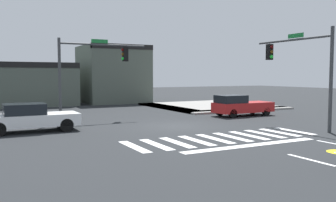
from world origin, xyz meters
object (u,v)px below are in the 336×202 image
(traffic_signal_southeast, at_px, (300,61))
(traffic_signal_northwest, at_px, (93,63))
(car_white, at_px, (30,118))
(car_red, at_px, (240,106))

(traffic_signal_southeast, bearing_deg, traffic_signal_northwest, 46.75)
(traffic_signal_southeast, relative_size, car_white, 1.15)
(traffic_signal_northwest, distance_m, car_red, 10.75)
(traffic_signal_northwest, distance_m, car_white, 6.20)
(car_red, bearing_deg, car_white, -176.76)
(car_red, bearing_deg, traffic_signal_southeast, -97.89)
(car_white, bearing_deg, traffic_signal_southeast, -21.46)
(traffic_signal_northwest, height_order, car_red, traffic_signal_northwest)
(car_white, bearing_deg, car_red, 3.24)
(traffic_signal_northwest, relative_size, car_red, 1.31)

